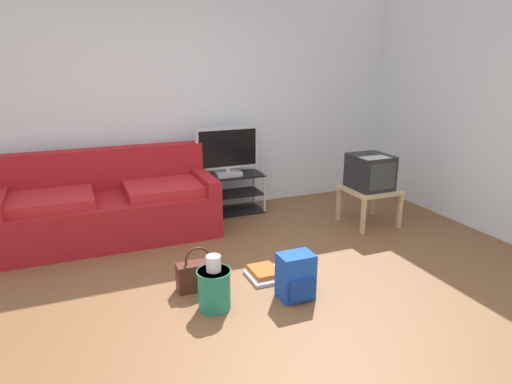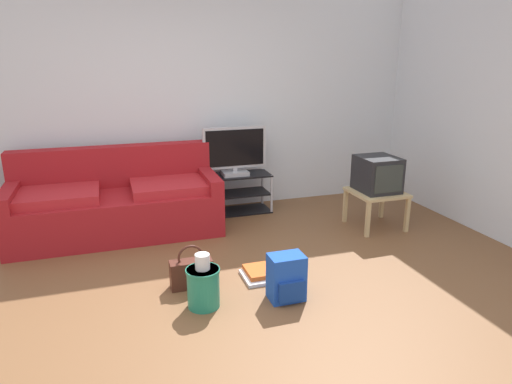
{
  "view_description": "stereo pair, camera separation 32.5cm",
  "coord_description": "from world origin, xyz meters",
  "views": [
    {
      "loc": [
        -1.05,
        -2.89,
        1.85
      ],
      "look_at": [
        0.56,
        0.97,
        0.59
      ],
      "focal_mm": 32.04,
      "sensor_mm": 36.0,
      "label": 1
    },
    {
      "loc": [
        -0.74,
        -3.01,
        1.85
      ],
      "look_at": [
        0.56,
        0.97,
        0.59
      ],
      "focal_mm": 32.04,
      "sensor_mm": 36.0,
      "label": 2
    }
  ],
  "objects": [
    {
      "name": "couch",
      "position": [
        -0.72,
        1.86,
        0.33
      ],
      "size": [
        2.14,
        0.9,
        0.89
      ],
      "color": "maroon",
      "rests_on": "ground_plane"
    },
    {
      "name": "ground_plane",
      "position": [
        0.0,
        0.0,
        -0.01
      ],
      "size": [
        9.0,
        9.8,
        0.02
      ],
      "primitive_type": "cube",
      "color": "brown"
    },
    {
      "name": "floor_tray",
      "position": [
        0.49,
        0.37,
        0.04
      ],
      "size": [
        0.49,
        0.33,
        0.14
      ],
      "color": "silver",
      "rests_on": "ground_plane"
    },
    {
      "name": "handbag",
      "position": [
        -0.19,
        0.41,
        0.13
      ],
      "size": [
        0.35,
        0.13,
        0.37
      ],
      "rotation": [
        0.0,
        0.0,
        0.17
      ],
      "color": "#4C2319",
      "rests_on": "ground_plane"
    },
    {
      "name": "backpack",
      "position": [
        0.48,
        -0.02,
        0.18
      ],
      "size": [
        0.27,
        0.27,
        0.37
      ],
      "rotation": [
        0.0,
        0.0,
        -0.08
      ],
      "color": "blue",
      "rests_on": "ground_plane"
    },
    {
      "name": "wall_right",
      "position": [
        3.05,
        0.84,
        1.35
      ],
      "size": [
        0.1,
        3.6,
        2.7
      ],
      "primitive_type": "cube",
      "color": "silver",
      "rests_on": "ground_plane"
    },
    {
      "name": "crt_tv",
      "position": [
        2.01,
        1.16,
        0.61
      ],
      "size": [
        0.4,
        0.45,
        0.38
      ],
      "color": "#232326",
      "rests_on": "side_table"
    },
    {
      "name": "side_table",
      "position": [
        2.01,
        1.15,
        0.36
      ],
      "size": [
        0.54,
        0.54,
        0.42
      ],
      "color": "tan",
      "rests_on": "ground_plane"
    },
    {
      "name": "cleaning_bucket",
      "position": [
        -0.16,
        0.07,
        0.18
      ],
      "size": [
        0.26,
        0.26,
        0.43
      ],
      "color": "#238466",
      "rests_on": "ground_plane"
    },
    {
      "name": "tv_stand",
      "position": [
        0.65,
        2.11,
        0.24
      ],
      "size": [
        0.86,
        0.38,
        0.47
      ],
      "color": "black",
      "rests_on": "ground_plane"
    },
    {
      "name": "flat_tv",
      "position": [
        0.65,
        2.09,
        0.76
      ],
      "size": [
        0.76,
        0.22,
        0.58
      ],
      "color": "#B2B2B7",
      "rests_on": "tv_stand"
    },
    {
      "name": "wall_back",
      "position": [
        0.0,
        2.45,
        1.35
      ],
      "size": [
        9.0,
        0.1,
        2.7
      ],
      "primitive_type": "cube",
      "color": "silver",
      "rests_on": "ground_plane"
    }
  ]
}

